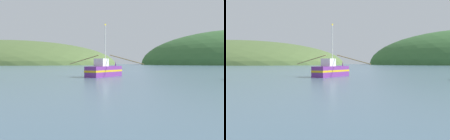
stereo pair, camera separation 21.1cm
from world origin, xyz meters
The scene contains 2 objects.
hill_far_left centered at (-146.55, 212.23, 0.00)m, with size 185.16×148.13×39.24m, color #516B38.
fishing_boat_purple centered at (-6.74, 45.81, 0.89)m, with size 11.76×7.68×7.46m.
Camera 2 is at (6.07, 6.79, 2.05)m, focal length 46.80 mm.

